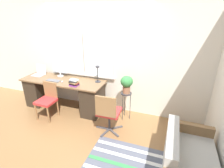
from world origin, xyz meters
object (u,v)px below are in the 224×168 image
mouse (62,82)px  keyboard (53,81)px  office_chair_swivel (108,112)px  potted_plant (127,83)px  laptop (39,73)px  desk_lamp (98,72)px  desk_chair_wooden (47,99)px  monitor (59,66)px  couch_loveseat (187,163)px  book_stack (74,83)px  plant_stand (126,96)px

mouse → keyboard: bearing=178.2°
office_chair_swivel → potted_plant: 0.76m
laptop → mouse: size_ratio=4.03×
desk_lamp → potted_plant: (0.74, -0.13, -0.13)m
laptop → desk_chair_wooden: laptop is taller
monitor → mouse: monitor is taller
couch_loveseat → mouse: bearing=69.6°
keyboard → book_stack: size_ratio=1.63×
desk_lamp → couch_loveseat: size_ratio=0.35×
desk_chair_wooden → office_chair_swivel: bearing=-1.7°
potted_plant → office_chair_swivel: bearing=-107.7°
monitor → potted_plant: 1.82m
mouse → office_chair_swivel: 1.42m
monitor → office_chair_swivel: (1.61, -0.77, -0.56)m
laptop → keyboard: (0.61, -0.23, -0.05)m
keyboard → desk_chair_wooden: desk_chair_wooden is taller
mouse → potted_plant: potted_plant is taller
plant_stand → office_chair_swivel: bearing=-107.7°
desk_lamp → office_chair_swivel: bearing=-53.7°
laptop → book_stack: (1.23, -0.32, 0.01)m
office_chair_swivel → plant_stand: size_ratio=1.36×
office_chair_swivel → couch_loveseat: (1.46, -0.62, -0.20)m
monitor → mouse: (0.29, -0.35, -0.25)m
potted_plant → couch_loveseat: bearing=-44.2°
laptop → mouse: 0.90m
laptop → office_chair_swivel: laptop is taller
keyboard → mouse: (0.26, -0.01, 0.01)m
couch_loveseat → book_stack: bearing=68.2°
desk_lamp → book_stack: size_ratio=1.93×
monitor → office_chair_swivel: size_ratio=0.56×
monitor → office_chair_swivel: monitor is taller
office_chair_swivel → monitor: bearing=-28.2°
laptop → mouse: bearing=-15.6°
office_chair_swivel → plant_stand: office_chair_swivel is taller
desk_chair_wooden → keyboard: bearing=99.0°
monitor → laptop: bearing=-169.2°
office_chair_swivel → plant_stand: (0.20, 0.61, 0.09)m
monitor → potted_plant: bearing=-5.1°
laptop → keyboard: bearing=-21.0°
monitor → couch_loveseat: size_ratio=0.43×
keyboard → desk_lamp: (1.03, 0.31, 0.24)m
laptop → plant_stand: 2.40m
desk_lamp → potted_plant: desk_lamp is taller
desk_lamp → potted_plant: bearing=-9.6°
keyboard → book_stack: book_stack is taller
laptop → monitor: 0.62m
mouse → plant_stand: (1.51, 0.19, -0.22)m
keyboard → desk_lamp: 1.11m
office_chair_swivel → potted_plant: size_ratio=2.27×
keyboard → couch_loveseat: size_ratio=0.29×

